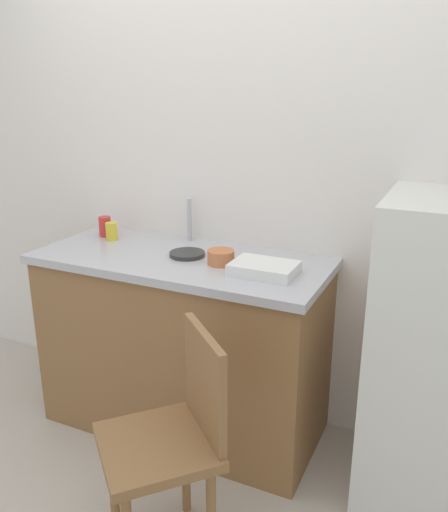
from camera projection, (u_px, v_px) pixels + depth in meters
The scene contains 11 objects.
ground_plane at pixel (132, 512), 2.22m from camera, with size 8.00×8.00×0.00m, color #BCB2A3.
back_wall at pixel (231, 169), 2.68m from camera, with size 4.80×0.10×2.61m, color white.
cabinet_base at pixel (184, 346), 2.68m from camera, with size 1.38×0.60×0.89m, color olive.
countertop at pixel (181, 260), 2.54m from camera, with size 1.42×0.64×0.04m, color #B7B7BC.
faucet at pixel (190, 220), 2.75m from camera, with size 0.02×0.02×0.23m, color #B7B7BC.
chair at pixel (173, 435), 1.92m from camera, with size 0.57×0.57×0.89m.
dish_tray at pixel (264, 268), 2.29m from camera, with size 0.28×0.20×0.05m, color white.
terracotta_bowl at pixel (221, 257), 2.41m from camera, with size 0.12×0.12×0.07m, color #C67042.
hotplate at pixel (187, 254), 2.53m from camera, with size 0.17×0.17×0.02m, color #2D2D2D.
cup_yellow at pixel (111, 231), 2.78m from camera, with size 0.06×0.06×0.09m, color yellow.
cup_red at pixel (105, 226), 2.85m from camera, with size 0.07×0.07×0.11m, color red.
Camera 1 is at (1.10, -1.44, 1.72)m, focal length 37.14 mm.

